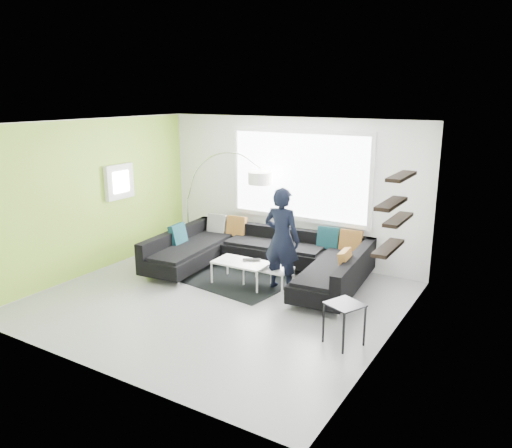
{
  "coord_description": "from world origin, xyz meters",
  "views": [
    {
      "loc": [
        4.39,
        -6.09,
        3.23
      ],
      "look_at": [
        0.17,
        0.9,
        1.09
      ],
      "focal_mm": 35.0,
      "sensor_mm": 36.0,
      "label": 1
    }
  ],
  "objects": [
    {
      "name": "sectional_sofa",
      "position": [
        0.04,
        1.22,
        0.35
      ],
      "size": [
        3.9,
        2.62,
        0.8
      ],
      "rotation": [
        0.0,
        0.0,
        0.09
      ],
      "color": "black",
      "rests_on": "ground"
    },
    {
      "name": "rug",
      "position": [
        -0.28,
        0.91,
        0.01
      ],
      "size": [
        2.17,
        1.71,
        0.01
      ],
      "primitive_type": "cube",
      "rotation": [
        0.0,
        0.0,
        -0.14
      ],
      "color": "black",
      "rests_on": "ground"
    },
    {
      "name": "person",
      "position": [
        0.64,
        0.95,
        0.88
      ],
      "size": [
        0.65,
        0.44,
        1.75
      ],
      "primitive_type": "imported",
      "rotation": [
        0.0,
        0.0,
        3.16
      ],
      "color": "black",
      "rests_on": "ground"
    },
    {
      "name": "room_shell",
      "position": [
        0.04,
        0.21,
        1.81
      ],
      "size": [
        5.54,
        5.04,
        2.82
      ],
      "color": "white",
      "rests_on": "ground"
    },
    {
      "name": "arc_lamp",
      "position": [
        -2.12,
        1.91,
        1.07
      ],
      "size": [
        1.97,
        0.51,
        2.13
      ],
      "primitive_type": null,
      "rotation": [
        0.0,
        0.0,
        -0.02
      ],
      "color": "white",
      "rests_on": "ground"
    },
    {
      "name": "coffee_table",
      "position": [
        0.17,
        0.87,
        0.2
      ],
      "size": [
        1.25,
        0.74,
        0.4
      ],
      "primitive_type": "cube",
      "rotation": [
        0.0,
        0.0,
        0.02
      ],
      "color": "silver",
      "rests_on": "ground"
    },
    {
      "name": "side_table",
      "position": [
        2.28,
        -0.34,
        0.29
      ],
      "size": [
        0.56,
        0.56,
        0.58
      ],
      "primitive_type": "cube",
      "rotation": [
        0.0,
        0.0,
        -0.43
      ],
      "color": "black",
      "rests_on": "ground"
    },
    {
      "name": "laptop",
      "position": [
        0.09,
        0.89,
        0.42
      ],
      "size": [
        0.49,
        0.48,
        0.02
      ],
      "primitive_type": "imported",
      "rotation": [
        0.0,
        0.0,
        0.52
      ],
      "color": "black",
      "rests_on": "coffee_table"
    },
    {
      "name": "ground",
      "position": [
        0.0,
        0.0,
        0.0
      ],
      "size": [
        5.5,
        5.5,
        0.0
      ],
      "primitive_type": "plane",
      "color": "gray",
      "rests_on": "ground"
    }
  ]
}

